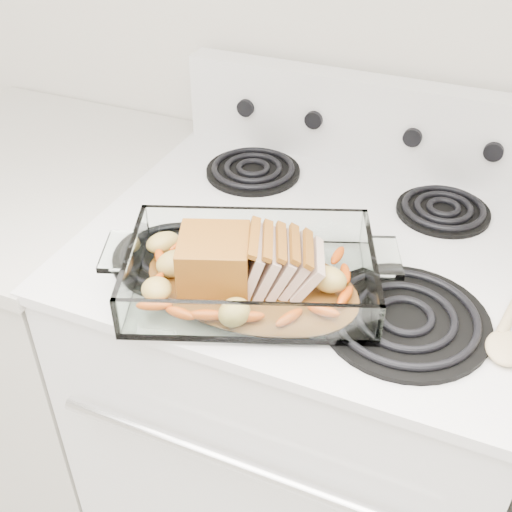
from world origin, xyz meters
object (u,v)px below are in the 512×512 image
at_px(electric_range, 305,406).
at_px(pork_roast, 238,260).
at_px(baking_dish, 251,278).
at_px(counter_left, 55,329).

height_order(electric_range, pork_roast, electric_range).
height_order(baking_dish, pork_roast, pork_roast).
height_order(counter_left, pork_roast, pork_roast).
xyz_separation_m(counter_left, baking_dish, (0.62, -0.19, 0.50)).
bearing_deg(counter_left, pork_roast, -17.26).
relative_size(electric_range, baking_dish, 3.02).
xyz_separation_m(baking_dish, pork_roast, (-0.02, -0.00, 0.03)).
bearing_deg(counter_left, baking_dish, -16.71).
relative_size(counter_left, pork_roast, 4.29).
xyz_separation_m(electric_range, baking_dish, (-0.04, -0.19, 0.48)).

